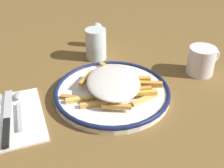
% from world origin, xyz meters
% --- Properties ---
extents(ground_plane, '(2.60, 2.60, 0.00)m').
position_xyz_m(ground_plane, '(0.00, 0.00, 0.00)').
color(ground_plane, brown).
extents(plate, '(0.30, 0.30, 0.02)m').
position_xyz_m(plate, '(0.00, 0.00, 0.01)').
color(plate, white).
rests_on(plate, ground_plane).
extents(fries_heap, '(0.25, 0.24, 0.04)m').
position_xyz_m(fries_heap, '(0.00, -0.01, 0.04)').
color(fries_heap, gold).
rests_on(fries_heap, plate).
extents(napkin, '(0.18, 0.22, 0.01)m').
position_xyz_m(napkin, '(-0.26, 0.01, 0.00)').
color(napkin, white).
rests_on(napkin, ground_plane).
extents(knife, '(0.05, 0.21, 0.01)m').
position_xyz_m(knife, '(-0.26, -0.01, 0.01)').
color(knife, black).
rests_on(knife, napkin).
extents(spoon, '(0.03, 0.15, 0.01)m').
position_xyz_m(spoon, '(-0.23, 0.05, 0.01)').
color(spoon, silver).
rests_on(spoon, napkin).
extents(water_glass, '(0.07, 0.07, 0.10)m').
position_xyz_m(water_glass, '(0.04, 0.21, 0.05)').
color(water_glass, silver).
rests_on(water_glass, ground_plane).
extents(coffee_mug, '(0.10, 0.08, 0.08)m').
position_xyz_m(coffee_mug, '(0.28, 0.00, 0.04)').
color(coffee_mug, white).
rests_on(coffee_mug, ground_plane).
extents(salt_shaker, '(0.03, 0.03, 0.08)m').
position_xyz_m(salt_shaker, '(0.08, 0.30, 0.04)').
color(salt_shaker, silver).
rests_on(salt_shaker, ground_plane).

